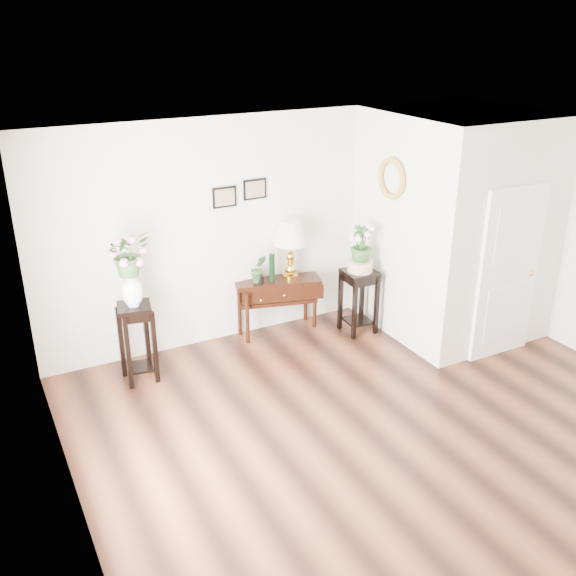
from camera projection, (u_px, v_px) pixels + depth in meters
floor at (397, 433)px, 6.40m from camera, size 6.00×5.50×0.02m
ceiling at (419, 151)px, 5.30m from camera, size 6.00×5.50×0.02m
wall_back at (273, 225)px, 8.09m from camera, size 6.00×0.02×2.80m
wall_left at (68, 386)px, 4.56m from camera, size 0.02×5.50×2.80m
partition at (454, 223)px, 8.20m from camera, size 1.80×1.95×2.80m
door at (508, 274)px, 7.52m from camera, size 0.90×0.05×2.10m
art_print_left at (224, 197)px, 7.62m from camera, size 0.30×0.02×0.25m
art_print_right at (255, 189)px, 7.77m from camera, size 0.30×0.02×0.25m
wall_ornament at (391, 178)px, 7.64m from camera, size 0.07×0.51×0.51m
console_table at (278, 306)px, 8.33m from camera, size 1.15×0.64×0.73m
table_lamp at (290, 252)px, 8.14m from camera, size 0.47×0.47×0.78m
green_vase at (272, 268)px, 8.09m from camera, size 0.09×0.09×0.36m
potted_plant at (259, 270)px, 8.01m from camera, size 0.22×0.19×0.36m
plant_stand_a at (138, 343)px, 7.17m from camera, size 0.42×0.42×0.92m
porcelain_vase at (132, 286)px, 6.91m from camera, size 0.26×0.26×0.40m
lily_arrangement at (128, 249)px, 6.74m from camera, size 0.51×0.46×0.50m
plant_stand_b at (358, 301)px, 8.32m from camera, size 0.42×0.42×0.85m
ceramic_bowl at (360, 265)px, 8.12m from camera, size 0.38×0.38×0.14m
narcissus at (361, 244)px, 8.01m from camera, size 0.34×0.34×0.48m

